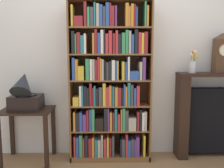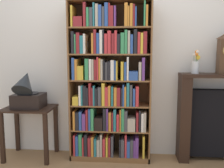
{
  "view_description": "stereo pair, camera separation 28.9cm",
  "coord_description": "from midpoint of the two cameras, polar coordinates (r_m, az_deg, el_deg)",
  "views": [
    {
      "loc": [
        -0.03,
        -2.77,
        1.31
      ],
      "look_at": [
        0.02,
        0.1,
        0.92
      ],
      "focal_mm": 39.14,
      "sensor_mm": 36.0,
      "label": 1
    },
    {
      "loc": [
        0.26,
        -2.76,
        1.31
      ],
      "look_at": [
        0.02,
        0.1,
        0.92
      ],
      "focal_mm": 39.14,
      "sensor_mm": 36.0,
      "label": 2
    }
  ],
  "objects": [
    {
      "name": "ground_plane",
      "position": [
        3.07,
        -3.21,
        -17.72
      ],
      "size": [
        8.23,
        6.4,
        0.02
      ],
      "primitive_type": "cube",
      "color": "#997047"
    },
    {
      "name": "wall_back",
      "position": [
        3.06,
        0.95,
        8.31
      ],
      "size": [
        5.23,
        0.08,
        2.68
      ],
      "primitive_type": "cube",
      "color": "silver",
      "rests_on": "ground"
    },
    {
      "name": "bookshelf",
      "position": [
        2.89,
        -3.6,
        -0.58
      ],
      "size": [
        0.95,
        0.3,
        1.88
      ],
      "color": "brown",
      "rests_on": "ground"
    },
    {
      "name": "side_table_left",
      "position": [
        3.12,
        -21.75,
        -8.29
      ],
      "size": [
        0.59,
        0.44,
        0.63
      ],
      "color": "black",
      "rests_on": "ground"
    },
    {
      "name": "gramophone",
      "position": [
        3.01,
        -22.34,
        -2.1
      ],
      "size": [
        0.35,
        0.4,
        0.5
      ],
      "color": "black",
      "rests_on": "side_table_left"
    },
    {
      "name": "mantel_clock",
      "position": [
        3.13,
        21.97,
        6.75
      ],
      "size": [
        0.19,
        0.14,
        0.47
      ],
      "color": "#472D1C",
      "rests_on": "fireplace_mantel"
    },
    {
      "name": "flower_vase",
      "position": [
        3.02,
        15.83,
        4.65
      ],
      "size": [
        0.09,
        0.12,
        0.27
      ],
      "color": "silver",
      "rests_on": "fireplace_mantel"
    }
  ]
}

